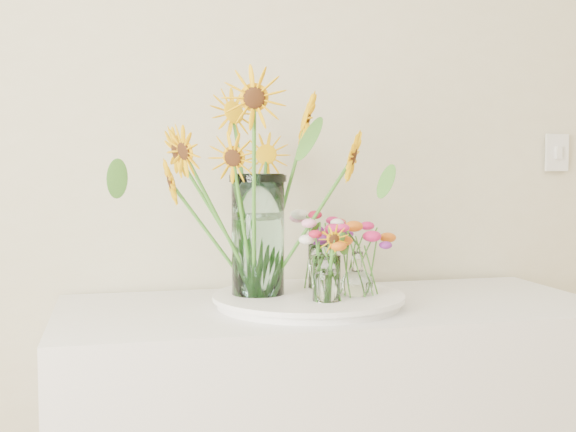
% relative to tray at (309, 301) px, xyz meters
% --- Properties ---
extents(tray, '(0.47, 0.47, 0.02)m').
position_rel_tray_xyz_m(tray, '(0.00, 0.00, 0.00)').
color(tray, white).
rests_on(tray, counter).
extents(mason_jar, '(0.14, 0.14, 0.31)m').
position_rel_tray_xyz_m(mason_jar, '(-0.12, 0.03, 0.17)').
color(mason_jar, '#A3D2C5').
rests_on(mason_jar, tray).
extents(sunflower_bouquet, '(0.86, 0.86, 0.59)m').
position_rel_tray_xyz_m(sunflower_bouquet, '(-0.12, 0.03, 0.31)').
color(sunflower_bouquet, '#EFAD05').
rests_on(sunflower_bouquet, tray).
extents(small_vase_a, '(0.09, 0.09, 0.12)m').
position_rel_tray_xyz_m(small_vase_a, '(0.02, -0.10, 0.07)').
color(small_vase_a, white).
rests_on(small_vase_a, tray).
extents(wildflower_posy_a, '(0.17, 0.17, 0.21)m').
position_rel_tray_xyz_m(wildflower_posy_a, '(0.02, -0.10, 0.12)').
color(wildflower_posy_a, '#D05D12').
rests_on(wildflower_posy_a, tray).
extents(small_vase_b, '(0.11, 0.11, 0.12)m').
position_rel_tray_xyz_m(small_vase_b, '(0.12, -0.04, 0.07)').
color(small_vase_b, white).
rests_on(small_vase_b, tray).
extents(wildflower_posy_b, '(0.23, 0.23, 0.21)m').
position_rel_tray_xyz_m(wildflower_posy_b, '(0.12, -0.04, 0.12)').
color(wildflower_posy_b, '#D05D12').
rests_on(wildflower_posy_b, tray).
extents(small_vase_c, '(0.09, 0.09, 0.13)m').
position_rel_tray_xyz_m(small_vase_c, '(0.06, 0.09, 0.08)').
color(small_vase_c, white).
rests_on(small_vase_c, tray).
extents(wildflower_posy_c, '(0.19, 0.19, 0.22)m').
position_rel_tray_xyz_m(wildflower_posy_c, '(0.06, 0.09, 0.12)').
color(wildflower_posy_c, '#D05D12').
rests_on(wildflower_posy_c, tray).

